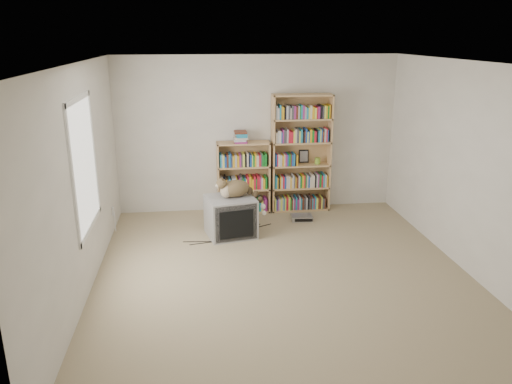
{
  "coord_description": "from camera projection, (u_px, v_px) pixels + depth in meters",
  "views": [
    {
      "loc": [
        -1.0,
        -5.38,
        2.78
      ],
      "look_at": [
        -0.21,
        1.0,
        0.75
      ],
      "focal_mm": 35.0,
      "sensor_mm": 36.0,
      "label": 1
    }
  ],
  "objects": [
    {
      "name": "book_stack",
      "position": [
        241.0,
        137.0,
        7.85
      ],
      "size": [
        0.21,
        0.28,
        0.18
      ],
      "primitive_type": "cube",
      "color": "red",
      "rests_on": "bookcase_short"
    },
    {
      "name": "bookcase_short",
      "position": [
        243.0,
        180.0,
        8.09
      ],
      "size": [
        0.85,
        0.3,
        1.16
      ],
      "color": "tan",
      "rests_on": "floor"
    },
    {
      "name": "framed_print",
      "position": [
        304.0,
        156.0,
        8.18
      ],
      "size": [
        0.16,
        0.05,
        0.21
      ],
      "primitive_type": "cube",
      "rotation": [
        -0.17,
        0.0,
        0.0
      ],
      "color": "black",
      "rests_on": "bookcase_tall"
    },
    {
      "name": "green_mug",
      "position": [
        317.0,
        161.0,
        8.13
      ],
      "size": [
        0.09,
        0.09,
        0.1
      ],
      "primitive_type": "cylinder",
      "color": "#7BA62F",
      "rests_on": "bookcase_tall"
    },
    {
      "name": "wall_left",
      "position": [
        81.0,
        183.0,
        5.41
      ],
      "size": [
        0.02,
        5.0,
        2.5
      ],
      "primitive_type": "cube",
      "color": "silver",
      "rests_on": "floor"
    },
    {
      "name": "dvd_player",
      "position": [
        302.0,
        218.0,
        7.84
      ],
      "size": [
        0.35,
        0.26,
        0.08
      ],
      "primitive_type": "cube",
      "rotation": [
        0.0,
        0.0,
        -0.07
      ],
      "color": "#A7A7AB",
      "rests_on": "floor"
    },
    {
      "name": "crt_tv",
      "position": [
        230.0,
        216.0,
        7.19
      ],
      "size": [
        0.76,
        0.72,
        0.57
      ],
      "rotation": [
        0.0,
        0.0,
        0.2
      ],
      "color": "#98989A",
      "rests_on": "floor"
    },
    {
      "name": "cat",
      "position": [
        239.0,
        191.0,
        7.1
      ],
      "size": [
        0.73,
        0.46,
        0.53
      ],
      "rotation": [
        0.0,
        0.0,
        0.34
      ],
      "color": "#3D2E19",
      "rests_on": "crt_tv"
    },
    {
      "name": "ceiling",
      "position": [
        287.0,
        63.0,
        5.29
      ],
      "size": [
        4.5,
        5.0,
        0.02
      ],
      "primitive_type": "cube",
      "color": "white",
      "rests_on": "wall_back"
    },
    {
      "name": "floor_cables",
      "position": [
        242.0,
        232.0,
        7.35
      ],
      "size": [
        1.2,
        0.7,
        0.01
      ],
      "primitive_type": null,
      "color": "black",
      "rests_on": "floor"
    },
    {
      "name": "wall_front",
      "position": [
        352.0,
        277.0,
        3.31
      ],
      "size": [
        4.5,
        0.02,
        2.5
      ],
      "primitive_type": "cube",
      "color": "silver",
      "rests_on": "floor"
    },
    {
      "name": "wall_outlet",
      "position": [
        113.0,
        211.0,
        7.3
      ],
      "size": [
        0.01,
        0.08,
        0.13
      ],
      "primitive_type": "cube",
      "color": "silver",
      "rests_on": "wall_left"
    },
    {
      "name": "floor",
      "position": [
        283.0,
        275.0,
        6.05
      ],
      "size": [
        4.5,
        5.0,
        0.01
      ],
      "primitive_type": "cube",
      "color": "tan",
      "rests_on": "ground"
    },
    {
      "name": "wall_back",
      "position": [
        257.0,
        134.0,
        8.04
      ],
      "size": [
        4.5,
        0.02,
        2.5
      ],
      "primitive_type": "cube",
      "color": "silver",
      "rests_on": "floor"
    },
    {
      "name": "wall_right",
      "position": [
        471.0,
        170.0,
        5.94
      ],
      "size": [
        0.02,
        5.0,
        2.5
      ],
      "primitive_type": "cube",
      "color": "silver",
      "rests_on": "floor"
    },
    {
      "name": "bookcase_tall",
      "position": [
        301.0,
        156.0,
        8.09
      ],
      "size": [
        0.95,
        0.3,
        1.9
      ],
      "color": "tan",
      "rests_on": "floor"
    },
    {
      "name": "window",
      "position": [
        84.0,
        165.0,
        5.55
      ],
      "size": [
        0.02,
        1.22,
        1.52
      ],
      "primitive_type": "cube",
      "color": "white",
      "rests_on": "wall_left"
    }
  ]
}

